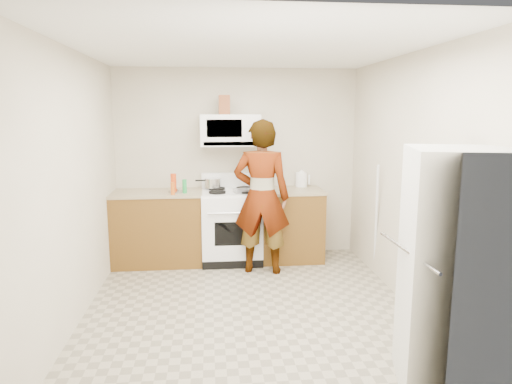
{
  "coord_description": "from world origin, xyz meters",
  "views": [
    {
      "loc": [
        -0.37,
        -4.29,
        1.93
      ],
      "look_at": [
        0.13,
        0.55,
        1.07
      ],
      "focal_mm": 32.0,
      "sensor_mm": 36.0,
      "label": 1
    }
  ],
  "objects": [
    {
      "name": "floor",
      "position": [
        0.0,
        0.0,
        0.0
      ],
      "size": [
        3.6,
        3.6,
        0.0
      ],
      "primitive_type": "plane",
      "color": "gray",
      "rests_on": "ground"
    },
    {
      "name": "back_wall",
      "position": [
        0.0,
        1.79,
        1.25
      ],
      "size": [
        3.2,
        0.02,
        2.5
      ],
      "primitive_type": "cube",
      "color": "beige",
      "rests_on": "floor"
    },
    {
      "name": "right_wall",
      "position": [
        1.59,
        0.0,
        1.25
      ],
      "size": [
        0.02,
        3.6,
        2.5
      ],
      "primitive_type": "cube",
      "color": "beige",
      "rests_on": "floor"
    },
    {
      "name": "cabinet_left",
      "position": [
        -1.04,
        1.49,
        0.45
      ],
      "size": [
        1.12,
        0.62,
        0.9
      ],
      "primitive_type": "cube",
      "color": "brown",
      "rests_on": "floor"
    },
    {
      "name": "counter_left",
      "position": [
        -1.04,
        1.49,
        0.92
      ],
      "size": [
        1.14,
        0.64,
        0.03
      ],
      "primitive_type": "cube",
      "color": "tan",
      "rests_on": "cabinet_left"
    },
    {
      "name": "cabinet_right",
      "position": [
        0.68,
        1.49,
        0.45
      ],
      "size": [
        0.8,
        0.62,
        0.9
      ],
      "primitive_type": "cube",
      "color": "brown",
      "rests_on": "floor"
    },
    {
      "name": "counter_right",
      "position": [
        0.68,
        1.49,
        0.92
      ],
      "size": [
        0.82,
        0.64,
        0.03
      ],
      "primitive_type": "cube",
      "color": "tan",
      "rests_on": "cabinet_right"
    },
    {
      "name": "gas_range",
      "position": [
        -0.1,
        1.48,
        0.49
      ],
      "size": [
        0.76,
        0.65,
        1.13
      ],
      "color": "white",
      "rests_on": "floor"
    },
    {
      "name": "microwave",
      "position": [
        -0.1,
        1.61,
        1.7
      ],
      "size": [
        0.76,
        0.38,
        0.4
      ],
      "primitive_type": "cube",
      "color": "white",
      "rests_on": "back_wall"
    },
    {
      "name": "person",
      "position": [
        0.24,
        1.04,
        0.93
      ],
      "size": [
        0.75,
        0.58,
        1.85
      ],
      "primitive_type": "imported",
      "rotation": [
        0.0,
        0.0,
        2.92
      ],
      "color": "tan",
      "rests_on": "floor"
    },
    {
      "name": "fridge",
      "position": [
        1.3,
        -1.49,
        0.85
      ],
      "size": [
        0.86,
        0.86,
        1.7
      ],
      "primitive_type": "cube",
      "rotation": [
        0.0,
        0.0,
        -0.27
      ],
      "color": "beige",
      "rests_on": "floor"
    },
    {
      "name": "kettle",
      "position": [
        0.86,
        1.71,
        1.03
      ],
      "size": [
        0.2,
        0.2,
        0.19
      ],
      "primitive_type": "cylinder",
      "rotation": [
        0.0,
        0.0,
        0.3
      ],
      "color": "white",
      "rests_on": "counter_right"
    },
    {
      "name": "jug",
      "position": [
        -0.17,
        1.56,
        2.02
      ],
      "size": [
        0.14,
        0.14,
        0.24
      ],
      "primitive_type": "cube",
      "rotation": [
        0.0,
        0.0,
        0.0
      ],
      "color": "brown",
      "rests_on": "microwave"
    },
    {
      "name": "saucepan",
      "position": [
        -0.33,
        1.64,
        1.01
      ],
      "size": [
        0.21,
        0.21,
        0.12
      ],
      "primitive_type": "cylinder",
      "rotation": [
        0.0,
        0.0,
        0.01
      ],
      "color": "silver",
      "rests_on": "gas_range"
    },
    {
      "name": "tray",
      "position": [
        0.06,
        1.34,
        0.96
      ],
      "size": [
        0.28,
        0.21,
        0.05
      ],
      "primitive_type": "cube",
      "rotation": [
        0.0,
        0.0,
        0.21
      ],
      "color": "silver",
      "rests_on": "gas_range"
    },
    {
      "name": "bottle_spray",
      "position": [
        -0.82,
        1.42,
        1.05
      ],
      "size": [
        0.08,
        0.08,
        0.24
      ],
      "primitive_type": "cylinder",
      "rotation": [
        0.0,
        0.0,
        0.2
      ],
      "color": "red",
      "rests_on": "counter_left"
    },
    {
      "name": "bottle_hot_sauce",
      "position": [
        -0.82,
        1.26,
        1.01
      ],
      "size": [
        0.07,
        0.07,
        0.15
      ],
      "primitive_type": "cylinder",
      "rotation": [
        0.0,
        0.0,
        0.38
      ],
      "color": "#CB5716",
      "rests_on": "counter_left"
    },
    {
      "name": "bottle_green_cap",
      "position": [
        -0.68,
        1.36,
        1.02
      ],
      "size": [
        0.06,
        0.06,
        0.17
      ],
      "primitive_type": "cylinder",
      "rotation": [
        0.0,
        0.0,
        -0.08
      ],
      "color": "#1A913D",
      "rests_on": "counter_left"
    },
    {
      "name": "pot_lid",
      "position": [
        -0.78,
        1.44,
        0.94
      ],
      "size": [
        0.29,
        0.29,
        0.01
      ],
      "primitive_type": "cylinder",
      "rotation": [
        0.0,
        0.0,
        -0.27
      ],
      "color": "silver",
      "rests_on": "counter_left"
    },
    {
      "name": "broom",
      "position": [
        1.57,
        0.77,
        0.68
      ],
      "size": [
        0.14,
        0.28,
        1.34
      ],
      "primitive_type": "cylinder",
      "rotation": [
        0.14,
        -0.14,
        0.38
      ],
      "color": "silver",
      "rests_on": "floor"
    }
  ]
}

